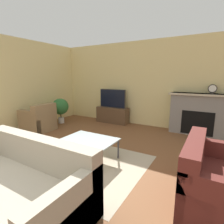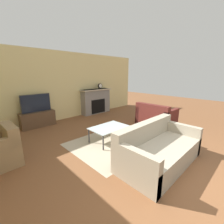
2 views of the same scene
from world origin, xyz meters
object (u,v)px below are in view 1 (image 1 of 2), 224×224
(coffee_table, at_px, (90,141))
(mantel_clock, at_px, (212,89))
(tv, at_px, (113,98))
(couch_sectional, at_px, (16,187))
(couch_loveseat, at_px, (218,184))
(potted_plant, at_px, (60,107))
(armchair_by_window, at_px, (39,121))

(coffee_table, relative_size, mantel_clock, 4.11)
(coffee_table, distance_m, mantel_clock, 3.45)
(tv, bearing_deg, coffee_table, -69.00)
(couch_sectional, bearing_deg, couch_loveseat, 31.31)
(tv, height_order, coffee_table, tv)
(mantel_clock, bearing_deg, potted_plant, -167.01)
(tv, distance_m, potted_plant, 1.82)
(couch_sectional, bearing_deg, armchair_by_window, 138.08)
(couch_loveseat, distance_m, potted_plant, 5.04)
(potted_plant, bearing_deg, mantel_clock, 12.99)
(tv, height_order, potted_plant, tv)
(tv, distance_m, coffee_table, 2.84)
(couch_sectional, bearing_deg, potted_plant, 128.93)
(tv, distance_m, mantel_clock, 2.98)
(tv, distance_m, armchair_by_window, 2.44)
(tv, bearing_deg, couch_loveseat, -42.01)
(potted_plant, bearing_deg, tv, 31.92)
(couch_sectional, distance_m, potted_plant, 4.08)
(couch_sectional, height_order, couch_loveseat, same)
(couch_loveseat, relative_size, armchair_by_window, 1.52)
(couch_sectional, xyz_separation_m, coffee_table, (-0.03, 1.50, 0.09))
(couch_loveseat, bearing_deg, armchair_by_window, 78.62)
(couch_sectional, bearing_deg, mantel_clock, 65.46)
(couch_loveseat, bearing_deg, mantel_clock, 3.80)
(armchair_by_window, xyz_separation_m, coffee_table, (2.42, -0.70, 0.07))
(tv, xyz_separation_m, coffee_table, (1.00, -2.62, -0.48))
(tv, relative_size, potted_plant, 1.12)
(potted_plant, bearing_deg, couch_sectional, -51.07)
(mantel_clock, bearing_deg, tv, -178.39)
(armchair_by_window, xyz_separation_m, potted_plant, (-0.11, 0.96, 0.25))
(potted_plant, relative_size, mantel_clock, 3.46)
(armchair_by_window, bearing_deg, potted_plant, -176.21)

